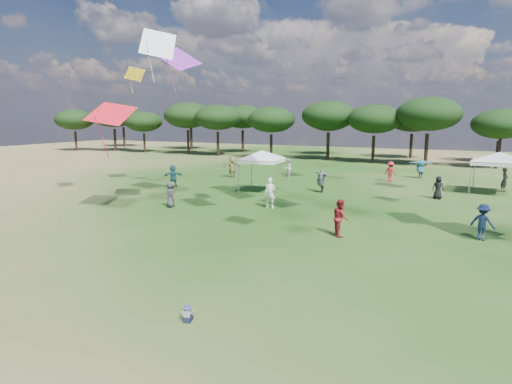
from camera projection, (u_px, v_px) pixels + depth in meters
ground at (120, 356)px, 9.70m from camera, size 140.00×140.00×0.00m
tree_line at (422, 116)px, 49.89m from camera, size 108.78×17.63×7.77m
tent_left at (262, 152)px, 30.21m from camera, size 5.50×5.50×3.32m
tent_right at (499, 154)px, 29.59m from camera, size 6.72×6.72×3.25m
toddler at (188, 314)px, 11.29m from camera, size 0.35×0.38×0.47m
festival_crowd at (346, 180)px, 30.91m from camera, size 29.60×22.60×1.90m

